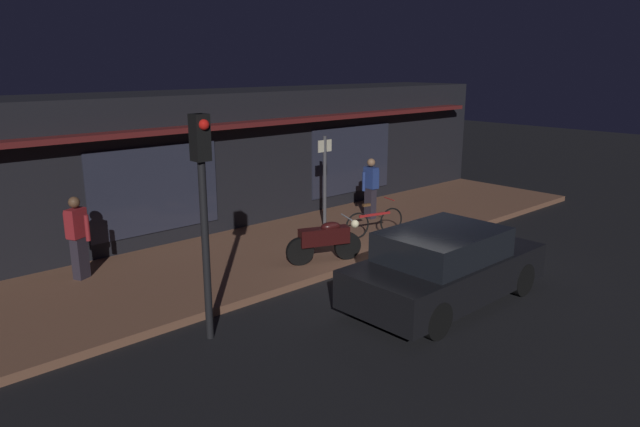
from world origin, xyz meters
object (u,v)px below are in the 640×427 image
(person_bystander, at_px, (371,187))
(sign_post, at_px, (325,177))
(motorcycle, at_px, (326,240))
(traffic_light_pole, at_px, (203,188))
(bicycle_parked, at_px, (374,222))
(parked_car_near, at_px, (445,267))
(person_photographer, at_px, (78,236))

(person_bystander, relative_size, sign_post, 0.70)
(motorcycle, xyz_separation_m, traffic_light_pole, (-3.63, -1.17, 1.83))
(bicycle_parked, distance_m, person_bystander, 1.79)
(parked_car_near, bearing_deg, traffic_light_pole, 157.27)
(motorcycle, height_order, sign_post, sign_post)
(bicycle_parked, xyz_separation_m, sign_post, (-0.43, 1.35, 1.00))
(person_bystander, bearing_deg, person_photographer, 174.82)
(bicycle_parked, height_order, person_photographer, person_photographer)
(person_photographer, bearing_deg, bicycle_parked, -16.63)
(motorcycle, bearing_deg, person_bystander, 28.60)
(person_bystander, distance_m, parked_car_near, 5.60)
(traffic_light_pole, relative_size, parked_car_near, 0.88)
(person_photographer, xyz_separation_m, sign_post, (6.07, -0.59, 0.48))
(sign_post, height_order, parked_car_near, sign_post)
(person_bystander, relative_size, parked_car_near, 0.41)
(person_bystander, xyz_separation_m, sign_post, (-1.61, 0.11, 0.48))
(motorcycle, distance_m, person_bystander, 3.89)
(motorcycle, distance_m, bicycle_parked, 2.30)
(person_bystander, bearing_deg, traffic_light_pole, -156.71)
(bicycle_parked, xyz_separation_m, person_photographer, (-6.50, 1.94, 0.52))
(person_bystander, bearing_deg, motorcycle, -151.40)
(bicycle_parked, distance_m, parked_car_near, 3.92)
(sign_post, xyz_separation_m, traffic_light_pole, (-5.41, -3.13, 0.97))
(person_bystander, bearing_deg, sign_post, 176.09)
(parked_car_near, bearing_deg, sign_post, 73.44)
(traffic_light_pole, bearing_deg, parked_car_near, -22.73)
(motorcycle, bearing_deg, traffic_light_pole, -162.09)
(sign_post, relative_size, parked_car_near, 0.58)
(parked_car_near, bearing_deg, person_bystander, 57.07)
(motorcycle, height_order, bicycle_parked, motorcycle)
(person_photographer, xyz_separation_m, traffic_light_pole, (0.66, -3.72, 1.45))
(person_photographer, xyz_separation_m, parked_car_near, (4.64, -5.39, -0.32))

